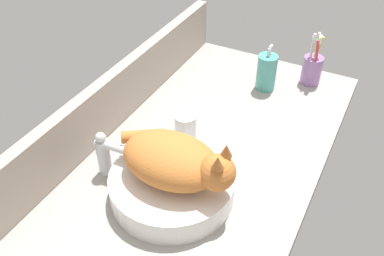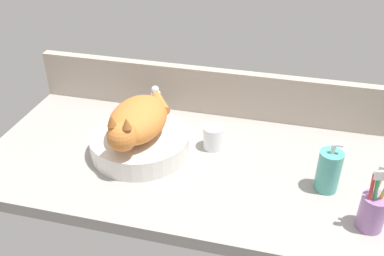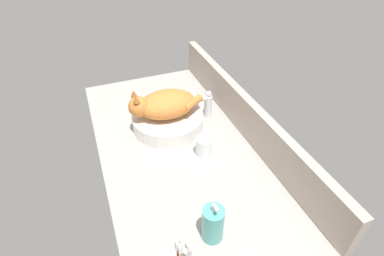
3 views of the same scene
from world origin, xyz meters
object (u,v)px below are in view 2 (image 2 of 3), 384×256
soap_dispenser (329,171)px  water_glass (213,139)px  cat (136,121)px  faucet (155,103)px  toothbrush_cup (373,210)px  sink_basin (140,143)px

soap_dispenser → water_glass: (-35.39, 12.10, -3.03)cm
cat → faucet: bearing=93.1°
soap_dispenser → toothbrush_cup: bearing=-50.5°
soap_dispenser → water_glass: soap_dispenser is taller
cat → water_glass: 25.78cm
soap_dispenser → toothbrush_cup: (10.58, -12.82, -0.72)cm
faucet → toothbrush_cup: bearing=-27.3°
faucet → soap_dispenser: (58.59, -22.96, -0.97)cm
cat → soap_dispenser: size_ratio=2.05×
cat → toothbrush_cup: bearing=-12.7°
sink_basin → soap_dispenser: size_ratio=1.99×
soap_dispenser → toothbrush_cup: 16.63cm
toothbrush_cup → water_glass: 52.34cm
sink_basin → cat: 9.19cm
soap_dispenser → water_glass: 37.52cm
faucet → soap_dispenser: bearing=-21.4°
faucet → toothbrush_cup: toothbrush_cup is taller
cat → water_glass: (22.11, 9.62, -9.12)cm
soap_dispenser → toothbrush_cup: size_ratio=0.84×
cat → toothbrush_cup: size_ratio=1.73×
cat → faucet: cat is taller
sink_basin → water_glass: (22.17, 8.25, -0.03)cm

